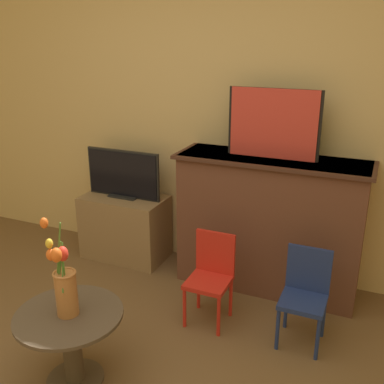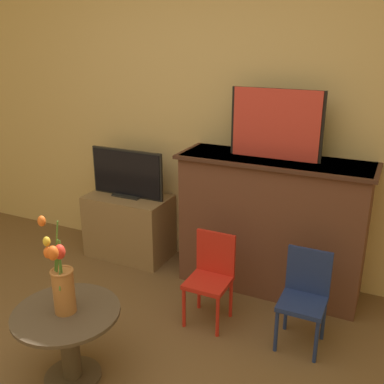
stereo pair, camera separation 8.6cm
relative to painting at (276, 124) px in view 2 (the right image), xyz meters
name	(u,v)px [view 2 (the right image)]	position (x,y,z in m)	size (l,w,h in m)	color
wall_back	(221,103)	(-0.51, 0.23, 0.08)	(8.00, 0.06, 2.70)	tan
fireplace_mantel	(271,223)	(0.01, -0.01, -0.74)	(1.39, 0.46, 1.03)	brown
painting	(276,124)	(0.00, 0.00, 0.00)	(0.65, 0.03, 0.48)	black
tv_stand	(129,226)	(-1.24, -0.02, -0.99)	(0.71, 0.41, 0.55)	olive
tv_monitor	(127,174)	(-1.24, -0.02, -0.52)	(0.67, 0.12, 0.40)	black
chair_red	(211,273)	(-0.22, -0.58, -0.92)	(0.27, 0.27, 0.61)	red
chair_blue	(305,293)	(0.40, -0.56, -0.92)	(0.27, 0.27, 0.61)	navy
side_table	(69,335)	(-0.70, -1.45, -0.97)	(0.58, 0.58, 0.44)	#4C3D2D
vase_tulips	(62,282)	(-0.70, -1.46, -0.64)	(0.16, 0.18, 0.55)	#AD6B38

